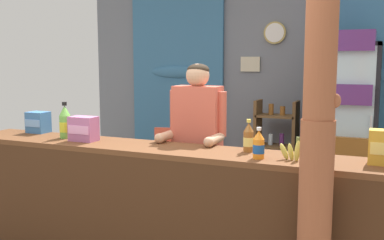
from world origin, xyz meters
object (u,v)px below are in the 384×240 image
at_px(drink_fridge, 345,117).
at_px(soda_bottle_iced_tea, 249,138).
at_px(plastic_lawn_chair, 171,161).
at_px(stall_counter, 156,202).
at_px(soda_bottle_lime_soda, 65,123).
at_px(timber_post, 318,129).
at_px(bottle_shelf_rack, 276,149).
at_px(snack_box_wafer, 84,129).
at_px(soda_bottle_orange_soda, 259,145).
at_px(banana_bunch, 298,152).
at_px(snack_box_biscuit, 38,122).
at_px(shopkeeper, 197,137).

xyz_separation_m(drink_fridge, soda_bottle_iced_tea, (-0.50, -1.86, 0.04)).
bearing_deg(soda_bottle_iced_tea, plastic_lawn_chair, 132.57).
height_order(stall_counter, soda_bottle_lime_soda, soda_bottle_lime_soda).
relative_size(timber_post, bottle_shelf_rack, 2.21).
xyz_separation_m(soda_bottle_iced_tea, snack_box_wafer, (-1.34, -0.11, -0.00)).
height_order(plastic_lawn_chair, soda_bottle_orange_soda, soda_bottle_orange_soda).
bearing_deg(soda_bottle_iced_tea, banana_bunch, -22.23).
bearing_deg(soda_bottle_iced_tea, bottle_shelf_rack, 97.26).
xyz_separation_m(stall_counter, banana_bunch, (1.01, 0.05, 0.45)).
distance_m(stall_counter, banana_bunch, 1.11).
distance_m(bottle_shelf_rack, soda_bottle_iced_tea, 2.09).
bearing_deg(plastic_lawn_chair, soda_bottle_iced_tea, -47.43).
bearing_deg(plastic_lawn_chair, banana_bunch, -43.16).
xyz_separation_m(drink_fridge, snack_box_biscuit, (-2.47, -1.79, 0.03)).
bearing_deg(plastic_lawn_chair, soda_bottle_lime_soda, -99.54).
bearing_deg(drink_fridge, soda_bottle_iced_tea, -104.89).
height_order(stall_counter, shopkeeper, shopkeeper).
distance_m(plastic_lawn_chair, soda_bottle_iced_tea, 2.03).
relative_size(stall_counter, snack_box_biscuit, 18.70).
distance_m(plastic_lawn_chair, snack_box_biscuit, 1.62).
relative_size(soda_bottle_iced_tea, banana_bunch, 0.89).
relative_size(bottle_shelf_rack, soda_bottle_orange_soda, 5.59).
bearing_deg(soda_bottle_lime_soda, plastic_lawn_chair, 80.46).
distance_m(bottle_shelf_rack, snack_box_biscuit, 2.64).
relative_size(drink_fridge, snack_box_biscuit, 10.24).
distance_m(stall_counter, soda_bottle_orange_soda, 0.90).
height_order(timber_post, soda_bottle_iced_tea, timber_post).
xyz_separation_m(soda_bottle_orange_soda, soda_bottle_iced_tea, (-0.13, 0.19, 0.01)).
xyz_separation_m(timber_post, bottle_shelf_rack, (-0.79, 2.48, -0.64)).
distance_m(plastic_lawn_chair, soda_bottle_orange_soda, 2.25).
height_order(soda_bottle_orange_soda, banana_bunch, soda_bottle_orange_soda).
height_order(shopkeeper, snack_box_biscuit, shopkeeper).
xyz_separation_m(timber_post, snack_box_wafer, (-1.88, 0.35, -0.16)).
xyz_separation_m(snack_box_wafer, snack_box_biscuit, (-0.63, 0.18, -0.00)).
height_order(bottle_shelf_rack, snack_box_biscuit, bottle_shelf_rack).
xyz_separation_m(shopkeeper, snack_box_wafer, (-0.82, -0.42, 0.07)).
bearing_deg(plastic_lawn_chair, stall_counter, -67.40).
bearing_deg(bottle_shelf_rack, soda_bottle_iced_tea, -82.74).
bearing_deg(bottle_shelf_rack, shopkeeper, -98.80).
height_order(timber_post, plastic_lawn_chair, timber_post).
bearing_deg(timber_post, banana_bunch, 117.69).
height_order(shopkeeper, soda_bottle_orange_soda, shopkeeper).
xyz_separation_m(stall_counter, drink_fridge, (1.13, 2.07, 0.45)).
bearing_deg(drink_fridge, soda_bottle_lime_soda, -137.04).
xyz_separation_m(soda_bottle_orange_soda, banana_bunch, (0.25, 0.04, -0.03)).
height_order(snack_box_wafer, snack_box_biscuit, snack_box_wafer).
relative_size(soda_bottle_lime_soda, snack_box_wafer, 1.40).
distance_m(stall_counter, shopkeeper, 0.67).
xyz_separation_m(bottle_shelf_rack, soda_bottle_orange_soda, (0.38, -2.21, 0.46)).
xyz_separation_m(bottle_shelf_rack, soda_bottle_lime_soda, (-1.31, -2.08, 0.50)).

